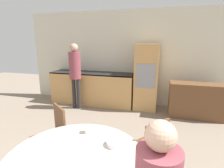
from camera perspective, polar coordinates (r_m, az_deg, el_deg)
wall_back at (r=4.98m, az=6.36°, el=8.23°), size 6.20×0.05×2.60m
kitchen_counter at (r=5.08m, az=-6.45°, el=-1.18°), size 2.38×0.60×0.91m
oven_unit at (r=4.66m, az=11.13°, el=2.17°), size 0.59×0.59×1.72m
sideboard at (r=4.58m, az=25.60°, el=-4.90°), size 1.20×0.45×0.83m
chair_far_left at (r=2.70m, az=-18.46°, el=-15.03°), size 0.56×0.56×0.90m
chair_far_right at (r=2.32m, az=12.34°, el=-19.74°), size 0.56×0.56×0.90m
person_standing at (r=4.63m, az=-11.99°, el=4.90°), size 0.30×0.30×1.72m
cup at (r=2.15m, az=-7.93°, el=-14.47°), size 0.08×0.08×0.09m
bowl_near at (r=1.92m, az=1.12°, el=-18.67°), size 0.19×0.19×0.05m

